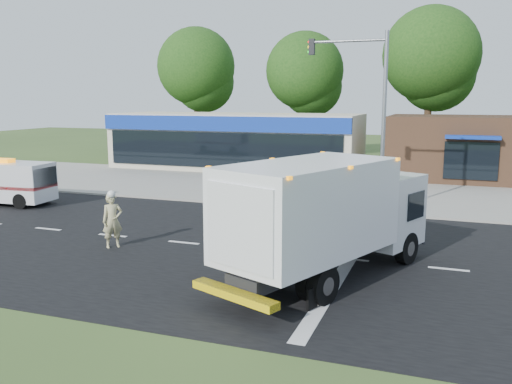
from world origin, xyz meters
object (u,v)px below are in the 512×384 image
at_px(emergency_worker, 112,220).
at_px(ems_box_truck, 327,211).
at_px(traffic_signal_pole, 369,103).
at_px(ambulance_van, 6,181).

bearing_deg(emergency_worker, ems_box_truck, -51.63).
height_order(emergency_worker, traffic_signal_pole, traffic_signal_pole).
xyz_separation_m(emergency_worker, ambulance_van, (-9.41, 4.84, 0.15)).
distance_m(ems_box_truck, traffic_signal_pole, 10.19).
bearing_deg(ambulance_van, traffic_signal_pole, 9.29).
bearing_deg(ems_box_truck, ambulance_van, 94.26).
distance_m(emergency_worker, ambulance_van, 10.58).
relative_size(ems_box_truck, emergency_worker, 4.06).
bearing_deg(ems_box_truck, traffic_signal_pole, 24.30).
xyz_separation_m(emergency_worker, traffic_signal_pole, (7.39, 8.95, 3.94)).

